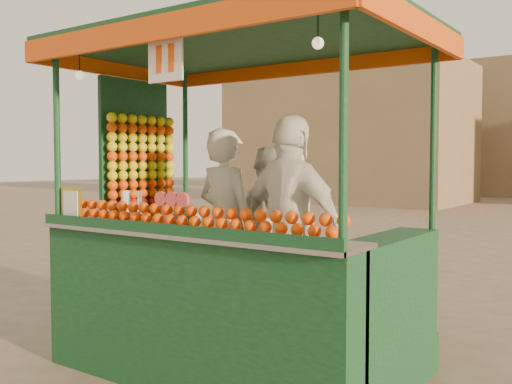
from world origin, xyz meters
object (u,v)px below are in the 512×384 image
Objects in this scene: vendor_left at (226,224)px; vendor_middle at (275,232)px; juice_cart at (223,262)px; vendor_right at (292,228)px.

vendor_left reaches higher than vendor_middle.
juice_cart reaches higher than vendor_middle.
vendor_right is (0.47, -0.47, 0.12)m from vendor_middle.
vendor_left is at bearing 125.19° from juice_cart.
vendor_left is 0.46m from vendor_middle.
juice_cart is 1.71× the size of vendor_right.
juice_cart is at bearing 131.60° from vendor_left.
juice_cart is 1.97× the size of vendor_middle.
vendor_middle is at bearing -136.82° from vendor_left.
vendor_right is at bearing 172.59° from vendor_left.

